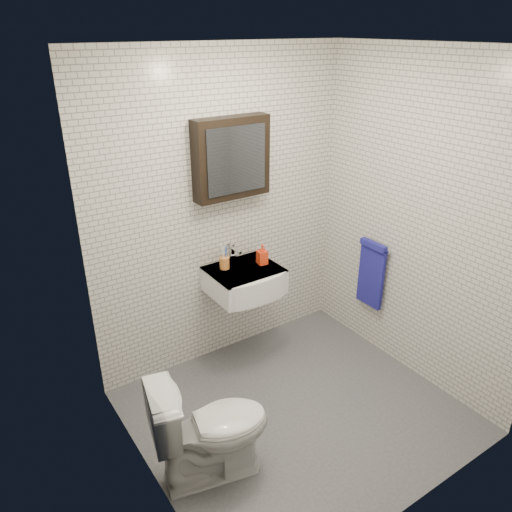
% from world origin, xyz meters
% --- Properties ---
extents(ground, '(2.20, 2.00, 0.01)m').
position_xyz_m(ground, '(0.00, 0.00, 0.01)').
color(ground, '#47494F').
rests_on(ground, ground).
extents(room_shell, '(2.22, 2.02, 2.51)m').
position_xyz_m(room_shell, '(0.00, 0.00, 1.47)').
color(room_shell, silver).
rests_on(room_shell, ground).
extents(washbasin, '(0.55, 0.50, 0.20)m').
position_xyz_m(washbasin, '(0.05, 0.73, 0.76)').
color(washbasin, white).
rests_on(washbasin, room_shell).
extents(faucet, '(0.06, 0.20, 0.15)m').
position_xyz_m(faucet, '(0.05, 0.93, 0.92)').
color(faucet, silver).
rests_on(faucet, washbasin).
extents(mirror_cabinet, '(0.60, 0.15, 0.60)m').
position_xyz_m(mirror_cabinet, '(0.05, 0.93, 1.70)').
color(mirror_cabinet, black).
rests_on(mirror_cabinet, room_shell).
extents(towel_rail, '(0.09, 0.30, 0.58)m').
position_xyz_m(towel_rail, '(1.04, 0.35, 0.72)').
color(towel_rail, silver).
rests_on(towel_rail, room_shell).
extents(toothbrush_cup, '(0.09, 0.09, 0.21)m').
position_xyz_m(toothbrush_cup, '(-0.07, 0.87, 0.90)').
color(toothbrush_cup, orange).
rests_on(toothbrush_cup, washbasin).
extents(soap_bottle, '(0.09, 0.09, 0.17)m').
position_xyz_m(soap_bottle, '(0.22, 0.77, 0.93)').
color(soap_bottle, orange).
rests_on(soap_bottle, washbasin).
extents(toilet, '(0.79, 0.56, 0.73)m').
position_xyz_m(toilet, '(-0.77, -0.12, 0.37)').
color(toilet, white).
rests_on(toilet, ground).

